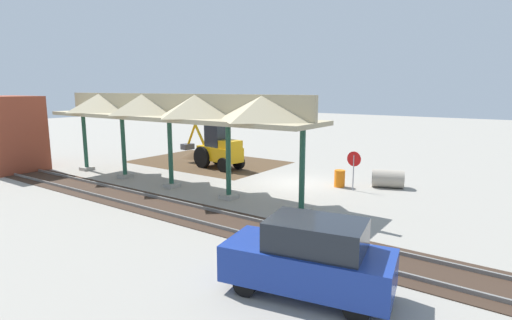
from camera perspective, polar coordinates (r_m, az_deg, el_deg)
name	(u,v)px	position (r m, az deg, el deg)	size (l,w,h in m)	color
ground_plane	(296,183)	(22.14, 5.76, -3.34)	(120.00, 120.00, 0.00)	gray
dirt_work_zone	(208,162)	(28.55, -6.88, -0.30)	(10.23, 7.00, 0.01)	#4C3823
platform_canopy	(169,108)	(21.08, -12.37, 7.28)	(16.82, 3.20, 4.90)	#9E998E
rail_tracks	(207,217)	(16.40, -7.07, -8.09)	(60.00, 2.58, 0.15)	slate
stop_sign	(354,163)	(20.83, 13.80, -0.39)	(0.76, 0.11, 2.02)	gray
backhoe	(218,149)	(26.22, -5.43, 1.58)	(5.46, 2.11, 2.82)	orange
dirt_mound	(198,157)	(30.81, -8.34, 0.43)	(5.05, 5.05, 1.26)	#4C3823
concrete_pipe	(388,179)	(22.16, 18.31, -2.55)	(1.81, 1.41, 0.94)	#9E9384
brick_utility_building	(7,133)	(30.05, -32.03, 3.26)	(4.46, 3.09, 4.69)	brown
distant_parked_car	(310,258)	(10.33, 7.66, -13.67)	(4.45, 2.50, 1.98)	navy
traffic_barrel	(340,179)	(21.62, 11.85, -2.60)	(0.56, 0.56, 0.90)	orange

